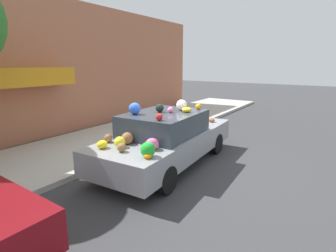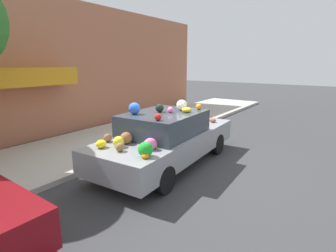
{
  "view_description": "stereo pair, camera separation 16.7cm",
  "coord_description": "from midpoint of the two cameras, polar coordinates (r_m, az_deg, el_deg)",
  "views": [
    {
      "loc": [
        -5.41,
        -3.72,
        2.58
      ],
      "look_at": [
        0.0,
        -0.11,
        1.02
      ],
      "focal_mm": 28.0,
      "sensor_mm": 36.0,
      "label": 1
    },
    {
      "loc": [
        -5.31,
        -3.86,
        2.58
      ],
      "look_at": [
        0.0,
        -0.11,
        1.02
      ],
      "focal_mm": 28.0,
      "sensor_mm": 36.0,
      "label": 2
    }
  ],
  "objects": [
    {
      "name": "building_facade",
      "position": [
        10.13,
        -24.37,
        11.31
      ],
      "size": [
        18.0,
        1.2,
        4.83
      ],
      "color": "#B26B4C",
      "rests_on": "ground"
    },
    {
      "name": "sidewalk_curb",
      "position": [
        8.78,
        -14.62,
        -3.57
      ],
      "size": [
        24.0,
        3.2,
        0.13
      ],
      "color": "#B2ADA3",
      "rests_on": "ground"
    },
    {
      "name": "art_car",
      "position": [
        6.71,
        0.45,
        -2.53
      ],
      "size": [
        4.65,
        2.01,
        1.67
      ],
      "rotation": [
        0.0,
        0.0,
        0.05
      ],
      "color": "gray",
      "rests_on": "ground"
    },
    {
      "name": "ground_plane",
      "position": [
        7.05,
        -0.05,
        -7.93
      ],
      "size": [
        60.0,
        60.0,
        0.0
      ],
      "primitive_type": "plane",
      "color": "#38383A"
    },
    {
      "name": "fire_hydrant",
      "position": [
        9.13,
        -1.03,
        0.19
      ],
      "size": [
        0.2,
        0.2,
        0.7
      ],
      "color": "gold",
      "rests_on": "sidewalk_curb"
    }
  ]
}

